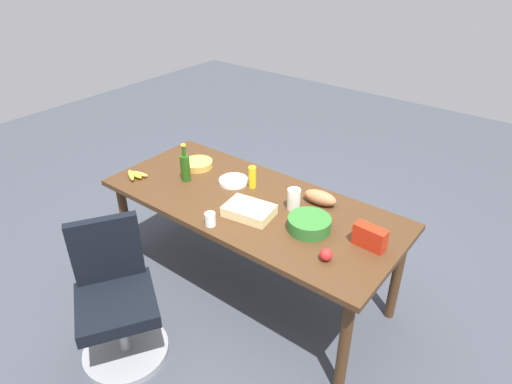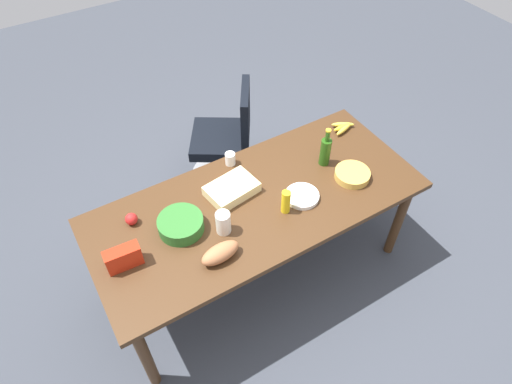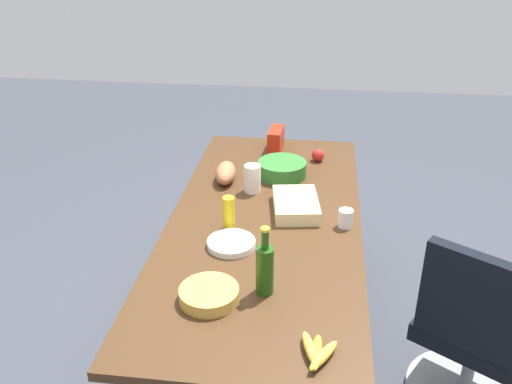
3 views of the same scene
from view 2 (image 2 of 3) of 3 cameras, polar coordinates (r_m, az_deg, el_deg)
The scene contains 15 objects.
ground_plane at distance 3.53m, azimuth 0.11°, elevation -9.75°, with size 10.00×10.00×0.00m, color #3B3F48.
conference_table at distance 2.95m, azimuth 0.13°, elevation -2.19°, with size 2.17×0.94×0.80m.
office_chair at distance 3.91m, azimuth -3.72°, elevation 5.85°, with size 0.66×0.66×0.95m.
mustard_bottle at distance 2.78m, azimuth 3.80°, elevation -1.24°, with size 0.06×0.06×0.17m, color yellow.
paper_plate_stack at distance 2.91m, azimuth 5.85°, elevation -0.51°, with size 0.22×0.22×0.03m, color white.
sheet_cake at distance 2.91m, azimuth -3.10°, elevation 0.37°, with size 0.32×0.22×0.07m, color beige.
bread_loaf at distance 2.58m, azimuth -4.54°, elevation -7.71°, with size 0.24×0.11×0.10m, color #A96941.
chip_bowl at distance 3.08m, azimuth 12.09°, elevation 2.17°, with size 0.24×0.24×0.05m, color gold.
wine_bottle at distance 3.09m, azimuth 8.78°, elevation 5.18°, with size 0.08×0.08×0.30m.
banana_bunch at distance 3.45m, azimuth 11.00°, elevation 8.10°, with size 0.20×0.15×0.04m.
salad_bowl at distance 2.74m, azimuth -9.51°, elevation -4.08°, with size 0.28×0.28×0.09m, color #2C6B29.
paper_cup at distance 3.10m, azimuth -3.29°, elevation 4.23°, with size 0.07×0.07×0.09m, color white.
apple_red at distance 2.84m, azimuth -15.50°, elevation -3.32°, with size 0.08×0.08×0.08m, color red.
chip_bag_red at distance 2.64m, azimuth -16.44°, elevation -7.99°, with size 0.20×0.08×0.14m, color red.
mayo_jar at distance 2.68m, azimuth -4.17°, elevation -3.89°, with size 0.09×0.09×0.15m, color white.
Camera 2 is at (0.99, 1.63, 2.97)m, focal length 31.59 mm.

